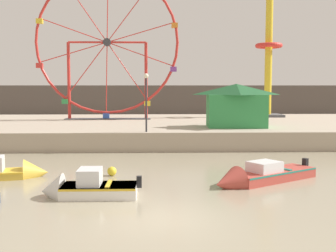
{
  "coord_description": "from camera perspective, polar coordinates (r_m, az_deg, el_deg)",
  "views": [
    {
      "loc": [
        -0.04,
        -13.78,
        4.28
      ],
      "look_at": [
        0.66,
        8.75,
        2.22
      ],
      "focal_mm": 46.42,
      "sensor_mm": 36.0,
      "label": 1
    }
  ],
  "objects": [
    {
      "name": "ground_plane",
      "position": [
        14.43,
        -1.56,
        -12.03
      ],
      "size": [
        240.0,
        240.0,
        0.0
      ],
      "primitive_type": "plane",
      "color": "gray"
    },
    {
      "name": "quay_promenade",
      "position": [
        37.45,
        -1.71,
        -0.35
      ],
      "size": [
        110.0,
        18.72,
        1.28
      ],
      "primitive_type": "cube",
      "color": "tan",
      "rests_on": "ground_plane"
    },
    {
      "name": "distant_town_skyline",
      "position": [
        61.01,
        -1.75,
        3.28
      ],
      "size": [
        140.0,
        3.0,
        4.4
      ],
      "primitive_type": "cube",
      "color": "#564C47",
      "rests_on": "ground_plane"
    },
    {
      "name": "motorboat_mustard_yellow",
      "position": [
        21.81,
        -21.03,
        -5.69
      ],
      "size": [
        5.38,
        2.45,
        1.52
      ],
      "rotation": [
        0.0,
        0.0,
        0.22
      ],
      "color": "gold",
      "rests_on": "ground_plane"
    },
    {
      "name": "motorboat_white_red_stripe",
      "position": [
        17.36,
        -11.22,
        -8.04
      ],
      "size": [
        3.88,
        1.5,
        1.57
      ],
      "rotation": [
        0.0,
        0.0,
        3.14
      ],
      "color": "silver",
      "rests_on": "ground_plane"
    },
    {
      "name": "motorboat_faded_red",
      "position": [
        19.77,
        11.62,
        -6.5
      ],
      "size": [
        5.45,
        4.21,
        1.35
      ],
      "rotation": [
        0.0,
        0.0,
        3.72
      ],
      "color": "#B24238",
      "rests_on": "ground_plane"
    },
    {
      "name": "ferris_wheel_red_frame",
      "position": [
        40.2,
        -8.0,
        10.53
      ],
      "size": [
        12.96,
        1.2,
        13.44
      ],
      "color": "red",
      "rests_on": "quay_promenade"
    },
    {
      "name": "drop_tower_yellow_tower",
      "position": [
        44.32,
        13.05,
        8.32
      ],
      "size": [
        2.8,
        2.8,
        12.1
      ],
      "color": "gold",
      "rests_on": "quay_promenade"
    },
    {
      "name": "carnival_booth_green_kiosk",
      "position": [
        32.47,
        8.94,
        2.8
      ],
      "size": [
        4.75,
        3.39,
        3.19
      ],
      "rotation": [
        0.0,
        0.0,
        -0.04
      ],
      "color": "#33934C",
      "rests_on": "quay_promenade"
    },
    {
      "name": "promenade_lamp_near",
      "position": [
        28.58,
        -2.88,
        4.26
      ],
      "size": [
        0.32,
        0.32,
        3.85
      ],
      "color": "#2D2D33",
      "rests_on": "quay_promenade"
    },
    {
      "name": "mooring_buoy_orange",
      "position": [
        21.1,
        -7.38,
        -5.91
      ],
      "size": [
        0.44,
        0.44,
        0.44
      ],
      "primitive_type": "sphere",
      "color": "yellow",
      "rests_on": "ground_plane"
    }
  ]
}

